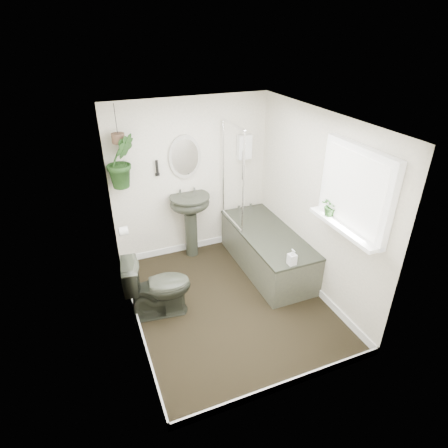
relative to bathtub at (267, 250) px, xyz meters
name	(u,v)px	position (x,y,z in m)	size (l,w,h in m)	color
floor	(228,302)	(-0.80, -0.50, -0.30)	(2.30, 2.80, 0.02)	black
ceiling	(230,118)	(-0.80, -0.50, 2.02)	(2.30, 2.80, 0.02)	white
wall_back	(191,179)	(-0.80, 0.91, 0.86)	(2.30, 0.02, 2.30)	#F0E6D0
wall_front	(295,297)	(-0.80, -1.91, 0.86)	(2.30, 0.02, 2.30)	#F0E6D0
wall_left	(125,242)	(-1.96, -0.50, 0.86)	(0.02, 2.80, 2.30)	#F0E6D0
wall_right	(316,205)	(0.36, -0.50, 0.86)	(0.02, 2.80, 2.30)	#F0E6D0
skirting	(228,298)	(-0.80, -0.50, -0.24)	(2.30, 2.80, 0.10)	white
bathtub	(267,250)	(0.00, 0.00, 0.00)	(0.72, 1.72, 0.58)	#282C22
bath_screen	(233,176)	(-0.33, 0.49, 0.99)	(0.04, 0.72, 1.40)	silver
shower_box	(244,147)	(0.00, 0.84, 1.26)	(0.20, 0.10, 0.35)	white
oval_mirror	(185,157)	(-0.88, 0.87, 1.21)	(0.46, 0.03, 0.62)	#AFAB9E
wall_sconce	(157,168)	(-1.28, 0.86, 1.11)	(0.04, 0.04, 0.22)	black
toilet_roll_holder	(123,231)	(-1.90, 0.20, 0.61)	(0.11, 0.11, 0.11)	white
window_recess	(356,190)	(0.29, -1.20, 1.36)	(0.08, 1.00, 0.90)	white
window_sill	(344,227)	(0.22, -1.20, 0.94)	(0.18, 1.00, 0.04)	white
window_blinds	(352,190)	(0.24, -1.20, 1.36)	(0.01, 0.86, 0.76)	white
toilet	(158,286)	(-1.65, -0.37, 0.10)	(0.44, 0.77, 0.78)	#282C22
pedestal_sink	(191,226)	(-0.88, 0.74, 0.20)	(0.58, 0.49, 0.98)	#282C22
sill_plant	(330,206)	(0.23, -0.93, 1.07)	(0.21, 0.18, 0.23)	black
hanging_plant	(121,161)	(-1.75, 0.75, 1.30)	(0.39, 0.31, 0.70)	black
soap_bottle	(292,257)	(-0.10, -0.79, 0.39)	(0.09, 0.10, 0.21)	#292626
hanging_pot	(118,138)	(-1.75, 0.75, 1.60)	(0.16, 0.16, 0.12)	brown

